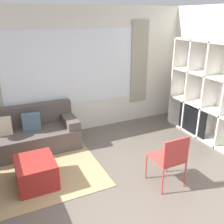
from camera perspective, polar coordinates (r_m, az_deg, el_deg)
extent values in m
plane|color=#665B51|center=(3.67, 6.31, -21.58)|extent=(16.00, 16.00, 0.00)
cube|color=silver|center=(5.45, -9.20, 8.87)|extent=(6.56, 0.07, 2.70)
cube|color=white|center=(5.39, -9.14, 9.83)|extent=(2.95, 0.01, 1.60)
cube|color=#9E9984|center=(6.04, 6.25, 11.17)|extent=(0.44, 0.03, 1.90)
cube|color=silver|center=(5.70, 23.10, 7.98)|extent=(0.07, 4.03, 2.70)
cube|color=tan|center=(4.46, -21.57, -14.28)|extent=(2.87, 1.70, 0.01)
cube|color=silver|center=(5.69, 22.89, 4.54)|extent=(0.02, 1.97, 2.04)
cube|color=silver|center=(5.54, 21.44, 4.33)|extent=(0.43, 0.04, 2.04)
cube|color=silver|center=(5.87, 18.01, 5.65)|extent=(0.43, 0.04, 2.04)
cube|color=silver|center=(6.23, 14.94, 6.81)|extent=(0.43, 0.04, 2.04)
cube|color=silver|center=(5.88, 20.16, -5.02)|extent=(0.43, 1.97, 0.04)
cube|color=silver|center=(5.64, 20.99, 1.03)|extent=(0.43, 1.97, 0.04)
cube|color=silver|center=(5.46, 21.92, 7.73)|extent=(0.43, 1.97, 0.04)
cube|color=silver|center=(5.37, 22.90, 14.59)|extent=(0.43, 1.97, 0.04)
cube|color=black|center=(5.79, 17.80, -1.84)|extent=(0.04, 0.79, 0.58)
cube|color=black|center=(5.91, 17.65, -4.25)|extent=(0.10, 0.24, 0.03)
cube|color=white|center=(5.78, 19.08, 2.28)|extent=(0.10, 0.10, 0.06)
cube|color=#564C47|center=(5.15, -19.18, -6.40)|extent=(2.03, 0.83, 0.41)
cube|color=#564C47|center=(5.28, -20.17, -0.91)|extent=(2.03, 0.18, 0.42)
cube|color=#564C47|center=(5.17, -9.72, -1.86)|extent=(0.24, 0.77, 0.17)
cube|color=slate|center=(5.05, -17.95, -2.12)|extent=(0.35, 0.16, 0.34)
cube|color=beige|center=(5.03, -23.83, -3.06)|extent=(0.34, 0.13, 0.34)
cube|color=#A82823|center=(4.16, -16.96, -13.04)|extent=(0.58, 0.67, 0.42)
cylinder|color=#CC3D38|center=(4.34, 12.51, -10.80)|extent=(0.02, 0.02, 0.44)
cylinder|color=#CC3D38|center=(4.13, 7.82, -12.28)|extent=(0.02, 0.02, 0.44)
cylinder|color=#CC3D38|center=(4.07, 16.32, -13.57)|extent=(0.02, 0.02, 0.44)
cylinder|color=#CC3D38|center=(3.84, 11.48, -15.40)|extent=(0.02, 0.02, 0.44)
cube|color=#CC3D38|center=(3.97, 12.29, -10.18)|extent=(0.44, 0.46, 0.02)
cube|color=#CC3D38|center=(3.72, 14.51, -8.82)|extent=(0.44, 0.02, 0.40)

